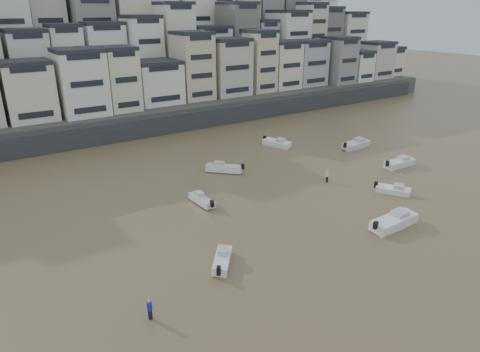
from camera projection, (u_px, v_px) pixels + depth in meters
harbor_wall at (169, 123)px, 80.69m from camera, size 140.00×3.00×3.50m
hillside at (117, 46)px, 109.86m from camera, size 141.04×66.00×50.00m
boat_b at (393, 189)px, 54.05m from camera, size 3.60×4.65×1.24m
boat_g at (356, 143)px, 71.66m from camera, size 6.21×2.45×1.66m
boat_h at (224, 167)px, 61.23m from camera, size 5.37×5.37×1.56m
boat_i at (277, 142)px, 72.54m from camera, size 3.29×5.79×1.50m
boat_a at (394, 219)px, 45.67m from camera, size 6.58×2.27×1.78m
boat_d at (400, 162)px, 63.26m from camera, size 5.77×2.12×1.55m
boat_f at (202, 199)px, 51.23m from camera, size 1.76×4.66×1.25m
boat_j at (222, 258)px, 39.02m from camera, size 4.08×4.54×1.26m
person_blue at (150, 309)px, 32.06m from camera, size 0.44×0.44×1.74m
person_pink at (327, 176)px, 57.55m from camera, size 0.44×0.44×1.74m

